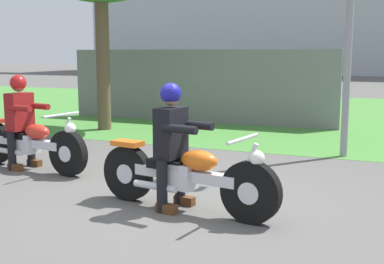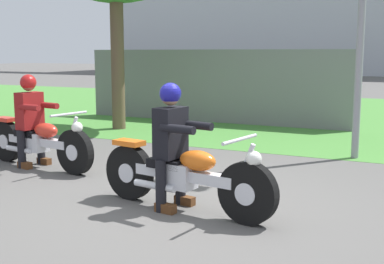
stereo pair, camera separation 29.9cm
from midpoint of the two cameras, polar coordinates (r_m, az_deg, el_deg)
ground at (r=5.92m, az=-0.11°, el=-8.12°), size 120.00×120.00×0.00m
grass_verge at (r=14.74m, az=16.19°, el=1.78°), size 60.00×12.00×0.01m
motorcycle_lead at (r=5.61m, az=0.67°, el=-4.89°), size 2.23×0.68×0.88m
rider_lead at (r=5.63m, az=-0.72°, el=-0.44°), size 0.60×0.52×1.41m
motorcycle_follow at (r=8.02m, az=-15.67°, el=-1.06°), size 2.23×0.68×0.88m
rider_follow at (r=8.09m, az=-16.54°, el=2.03°), size 0.60×0.52×1.40m
fence_segment at (r=12.75m, az=2.78°, el=5.11°), size 7.00×0.06×1.80m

